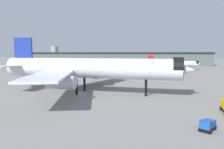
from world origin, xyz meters
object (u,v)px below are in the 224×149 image
object	(u,v)px
baggage_cart_trailing	(95,76)
traffic_cone_near_nose	(112,78)
airliner_far_taxiway	(171,64)
baggage_tug_wing	(207,125)
airliner_near_gate	(88,68)

from	to	relation	value
baggage_cart_trailing	traffic_cone_near_nose	xyz separation A→B (m)	(7.65, 2.05, -0.68)
airliner_far_taxiway	traffic_cone_near_nose	distance (m)	64.53
baggage_tug_wing	traffic_cone_near_nose	size ratio (longest dim) A/B	6.09
airliner_far_taxiway	baggage_cart_trailing	distance (m)	70.25
airliner_near_gate	airliner_far_taxiway	xyz separation A→B (m)	(30.76, 93.20, -2.95)
baggage_tug_wing	baggage_cart_trailing	bearing A→B (deg)	-117.29
baggage_tug_wing	traffic_cone_near_nose	world-z (taller)	baggage_tug_wing
airliner_near_gate	baggage_cart_trailing	world-z (taller)	airliner_near_gate
baggage_tug_wing	baggage_cart_trailing	world-z (taller)	baggage_tug_wing
baggage_tug_wing	airliner_near_gate	bearing A→B (deg)	-100.01
airliner_far_taxiway	baggage_cart_trailing	world-z (taller)	airliner_far_taxiway
airliner_near_gate	traffic_cone_near_nose	size ratio (longest dim) A/B	105.04
airliner_far_taxiway	baggage_tug_wing	world-z (taller)	airliner_far_taxiway
airliner_near_gate	airliner_far_taxiway	world-z (taller)	airliner_near_gate
airliner_far_taxiway	baggage_tug_wing	size ratio (longest dim) A/B	11.35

